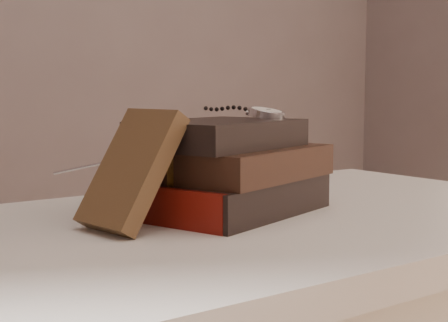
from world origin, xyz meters
TOP-DOWN VIEW (x-y plane):
  - table at (0.00, 0.35)m, footprint 1.00×0.60m
  - book_stack at (-0.03, 0.38)m, footprint 0.31×0.26m
  - journal at (-0.20, 0.36)m, footprint 0.12×0.12m
  - pocket_watch at (0.04, 0.39)m, footprint 0.07×0.16m
  - eyeglasses at (-0.15, 0.44)m, footprint 0.15×0.16m

SIDE VIEW (x-z plane):
  - table at x=0.00m, z-range 0.28..1.03m
  - book_stack at x=-0.03m, z-range 0.75..0.88m
  - journal at x=-0.20m, z-range 0.75..0.90m
  - eyeglasses at x=-0.15m, z-range 0.80..0.85m
  - pocket_watch at x=0.04m, z-range 0.88..0.90m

